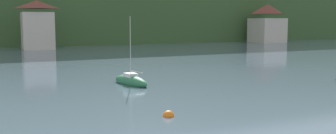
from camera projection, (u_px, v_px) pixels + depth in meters
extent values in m
cube|color=beige|center=(38.00, 31.00, 65.31)|extent=(4.88, 3.84, 6.04)
pyramid|color=brown|center=(37.00, 4.00, 64.81)|extent=(5.13, 4.03, 1.34)
cube|color=beige|center=(267.00, 30.00, 86.03)|extent=(6.01, 5.96, 5.13)
pyramid|color=brown|center=(268.00, 9.00, 85.50)|extent=(6.31, 6.26, 2.09)
ellipsoid|color=#2D754C|center=(131.00, 82.00, 30.33)|extent=(1.97, 4.20, 0.97)
cylinder|color=#B7B7BC|center=(130.00, 47.00, 30.03)|extent=(0.05, 0.05, 4.62)
cylinder|color=#ADADB2|center=(137.00, 72.00, 29.60)|extent=(0.40, 1.59, 0.04)
cube|color=silver|center=(131.00, 76.00, 30.28)|extent=(0.94, 1.08, 0.38)
sphere|color=orange|center=(168.00, 116.00, 20.39)|extent=(0.59, 0.59, 0.59)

